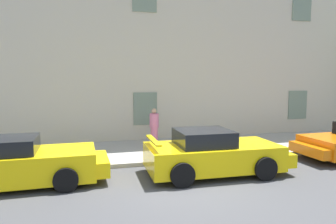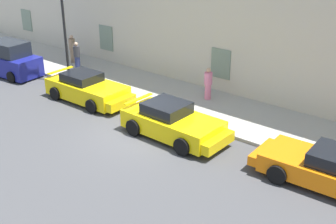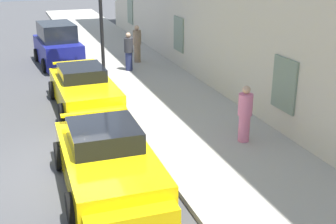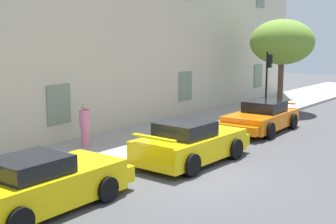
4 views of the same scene
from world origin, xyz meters
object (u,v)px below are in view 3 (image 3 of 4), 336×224
at_px(hatchback_parked, 58,46).
at_px(sportscar_red_lead, 85,92).
at_px(pedestrian_strolling, 129,51).
at_px(pedestrian_bystander, 245,114).
at_px(pedestrian_admiring, 137,44).
at_px(sportscar_yellow_flank, 109,165).

bearing_deg(hatchback_parked, sportscar_red_lead, 1.27).
relative_size(pedestrian_strolling, pedestrian_bystander, 1.04).
bearing_deg(pedestrian_admiring, hatchback_parked, -110.00).
xyz_separation_m(sportscar_yellow_flank, hatchback_parked, (-12.21, 0.29, 0.25)).
bearing_deg(pedestrian_admiring, sportscar_yellow_flank, -19.01).
xyz_separation_m(pedestrian_admiring, pedestrian_strolling, (1.34, -0.76, -0.04)).
height_order(sportscar_red_lead, pedestrian_bystander, pedestrian_bystander).
bearing_deg(sportscar_red_lead, sportscar_yellow_flank, -4.35).
xyz_separation_m(sportscar_yellow_flank, pedestrian_strolling, (-9.61, 3.01, 0.35)).
height_order(sportscar_red_lead, sportscar_yellow_flank, sportscar_yellow_flank).
distance_m(pedestrian_admiring, pedestrian_bystander, 9.81).
xyz_separation_m(hatchback_parked, pedestrian_strolling, (2.60, 2.72, 0.10)).
relative_size(sportscar_red_lead, pedestrian_admiring, 2.68).
xyz_separation_m(sportscar_red_lead, sportscar_yellow_flank, (5.67, -0.43, 0.02)).
bearing_deg(sportscar_yellow_flank, hatchback_parked, 178.66).
relative_size(sportscar_red_lead, hatchback_parked, 1.20).
bearing_deg(pedestrian_bystander, pedestrian_strolling, -173.19).
height_order(sportscar_yellow_flank, hatchback_parked, hatchback_parked).
distance_m(sportscar_red_lead, sportscar_yellow_flank, 5.69).
distance_m(sportscar_red_lead, pedestrian_bystander, 5.79).
bearing_deg(pedestrian_bystander, pedestrian_admiring, -178.54).
bearing_deg(sportscar_red_lead, hatchback_parked, -178.73).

